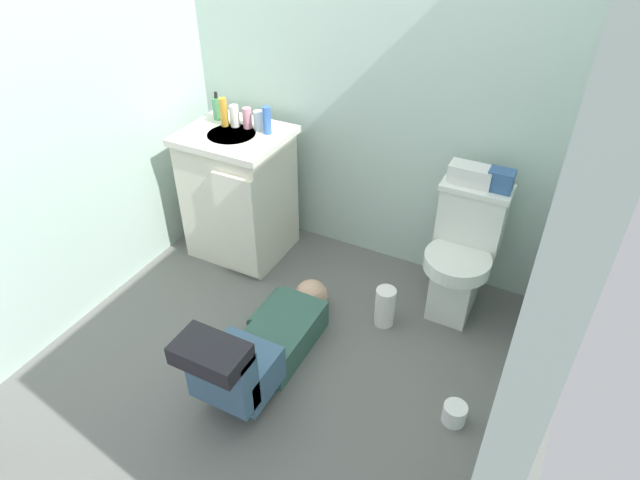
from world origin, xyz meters
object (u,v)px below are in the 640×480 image
at_px(toilet, 462,254).
at_px(bottle_pink, 247,118).
at_px(tissue_box, 471,175).
at_px(bottle_amber, 224,112).
at_px(faucet, 246,116).
at_px(toiletry_bag, 501,180).
at_px(vanity_cabinet, 239,193).
at_px(toilet_paper_roll, 454,414).
at_px(bottle_clear, 258,120).
at_px(paper_towel_roll, 385,307).
at_px(bottle_blue, 267,120).
at_px(soap_dispenser, 217,108).
at_px(bottle_white, 234,116).
at_px(person_plumber, 261,346).

xyz_separation_m(toilet, bottle_pink, (-1.34, 0.01, 0.51)).
bearing_deg(tissue_box, bottle_amber, -175.42).
relative_size(faucet, toiletry_bag, 0.81).
height_order(toilet, bottle_pink, bottle_pink).
bearing_deg(vanity_cabinet, toilet_paper_roll, -23.09).
bearing_deg(bottle_clear, bottle_pink, -173.83).
relative_size(faucet, paper_towel_roll, 0.42).
bearing_deg(toiletry_bag, bottle_blue, -175.95).
height_order(toilet, bottle_amber, bottle_amber).
distance_m(toilet, bottle_pink, 1.44).
distance_m(bottle_pink, toilet_paper_roll, 1.94).
distance_m(soap_dispenser, bottle_white, 0.16).
distance_m(tissue_box, bottle_pink, 1.30).
relative_size(faucet, bottle_blue, 0.62).
bearing_deg(bottle_pink, vanity_cabinet, -109.16).
distance_m(person_plumber, toiletry_bag, 1.44).
bearing_deg(bottle_amber, vanity_cabinet, -32.16).
bearing_deg(toilet_paper_roll, bottle_pink, 153.44).
height_order(vanity_cabinet, toiletry_bag, toiletry_bag).
relative_size(toilet, tissue_box, 3.41).
relative_size(soap_dispenser, bottle_white, 1.30).
xyz_separation_m(vanity_cabinet, faucet, (-0.00, 0.15, 0.45)).
height_order(tissue_box, bottle_white, bottle_white).
distance_m(person_plumber, bottle_blue, 1.26).
bearing_deg(toilet_paper_roll, vanity_cabinet, 156.91).
bearing_deg(toiletry_bag, bottle_white, -176.51).
bearing_deg(bottle_pink, tissue_box, 3.42).
xyz_separation_m(vanity_cabinet, bottle_pink, (0.03, 0.10, 0.46)).
height_order(soap_dispenser, toilet_paper_roll, soap_dispenser).
height_order(soap_dispenser, paper_towel_roll, soap_dispenser).
bearing_deg(faucet, bottle_clear, -19.05).
xyz_separation_m(person_plumber, toiletry_bag, (0.82, 1.00, 0.63)).
xyz_separation_m(faucet, toiletry_bag, (1.48, 0.03, -0.06)).
height_order(faucet, bottle_blue, bottle_blue).
relative_size(faucet, toilet_paper_roll, 0.91).
bearing_deg(toilet, bottle_white, -179.91).
relative_size(bottle_blue, toilet_paper_roll, 1.46).
height_order(toilet, faucet, faucet).
bearing_deg(bottle_clear, bottle_blue, -17.34).
bearing_deg(vanity_cabinet, person_plumber, -51.42).
height_order(faucet, paper_towel_roll, faucet).
relative_size(toiletry_bag, bottle_white, 0.97).
bearing_deg(toilet, person_plumber, -128.07).
relative_size(vanity_cabinet, tissue_box, 3.73).
bearing_deg(toiletry_bag, bottle_pink, -176.94).
height_order(bottle_amber, bottle_blue, bottle_amber).
distance_m(faucet, tissue_box, 1.34).
relative_size(toilet, soap_dispenser, 4.52).
distance_m(bottle_blue, toilet_paper_roll, 1.83).
xyz_separation_m(bottle_white, bottle_clear, (0.15, 0.02, -0.01)).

